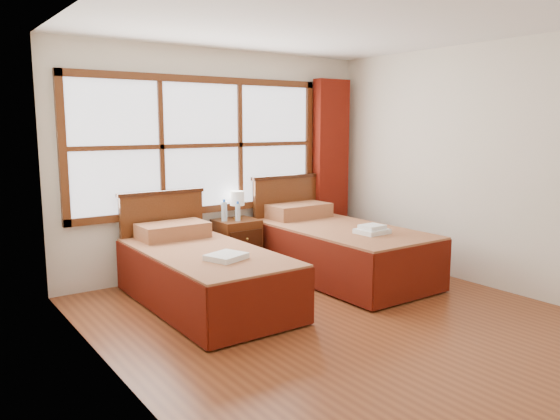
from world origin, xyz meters
TOP-DOWN VIEW (x-y plane):
  - floor at (0.00, 0.00)m, footprint 4.50×4.50m
  - ceiling at (0.00, 0.00)m, footprint 4.50×4.50m
  - wall_back at (0.00, 2.25)m, footprint 4.00×0.00m
  - wall_left at (-2.00, 0.00)m, footprint 0.00×4.50m
  - wall_right at (2.00, 0.00)m, footprint 0.00×4.50m
  - window at (-0.25, 2.21)m, footprint 3.16×0.06m
  - curtain at (1.60, 2.11)m, footprint 0.50×0.16m
  - bed_left at (-0.79, 1.20)m, footprint 1.05×2.07m
  - bed_right at (0.92, 1.20)m, footprint 1.13×2.20m
  - nightstand at (0.07, 1.99)m, footprint 0.48×0.47m
  - towels_left at (-0.80, 0.72)m, footprint 0.40×0.37m
  - towels_right at (0.95, 0.65)m, footprint 0.32×0.28m
  - lamp at (0.12, 2.06)m, footprint 0.17×0.17m
  - bottle_near at (-0.09, 2.00)m, footprint 0.07×0.07m
  - bottle_far at (0.04, 1.91)m, footprint 0.06×0.06m

SIDE VIEW (x-z plane):
  - floor at x=0.00m, z-range 0.00..0.00m
  - bed_left at x=-0.79m, z-range -0.20..0.82m
  - nightstand at x=0.07m, z-range 0.00..0.64m
  - bed_right at x=0.92m, z-range -0.22..0.89m
  - towels_left at x=-0.80m, z-range 0.55..0.60m
  - towels_right at x=0.95m, z-range 0.58..0.68m
  - bottle_far at x=0.04m, z-range 0.63..0.85m
  - bottle_near at x=-0.09m, z-range 0.62..0.88m
  - lamp at x=0.12m, z-range 0.70..1.03m
  - curtain at x=1.60m, z-range 0.02..2.32m
  - wall_back at x=0.00m, z-range -0.70..3.30m
  - wall_left at x=-2.00m, z-range -0.95..3.55m
  - wall_right at x=2.00m, z-range -0.95..3.55m
  - window at x=-0.25m, z-range 0.72..2.28m
  - ceiling at x=0.00m, z-range 2.60..2.60m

